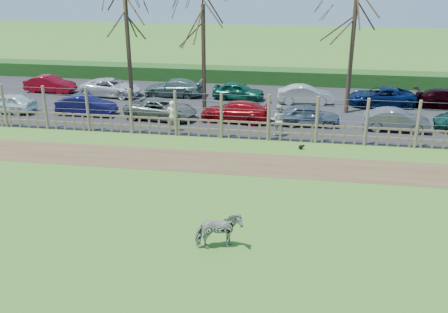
# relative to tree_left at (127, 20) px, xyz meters

# --- Properties ---
(ground) EXTENTS (120.00, 120.00, 0.00)m
(ground) POSITION_rel_tree_left_xyz_m (6.50, -12.50, -5.62)
(ground) COLOR olive
(ground) RESTS_ON ground
(dirt_strip) EXTENTS (34.00, 2.80, 0.01)m
(dirt_strip) POSITION_rel_tree_left_xyz_m (6.50, -8.00, -5.61)
(dirt_strip) COLOR brown
(dirt_strip) RESTS_ON ground
(asphalt) EXTENTS (44.00, 13.00, 0.04)m
(asphalt) POSITION_rel_tree_left_xyz_m (6.50, 2.00, -5.60)
(asphalt) COLOR #232326
(asphalt) RESTS_ON ground
(hedge) EXTENTS (46.00, 2.00, 1.10)m
(hedge) POSITION_rel_tree_left_xyz_m (6.50, 9.00, -5.07)
(hedge) COLOR #1E4716
(hedge) RESTS_ON ground
(fence) EXTENTS (30.16, 0.16, 2.50)m
(fence) POSITION_rel_tree_left_xyz_m (6.50, -4.50, -4.81)
(fence) COLOR brown
(fence) RESTS_ON ground
(tree_left) EXTENTS (4.80, 4.80, 7.88)m
(tree_left) POSITION_rel_tree_left_xyz_m (0.00, 0.00, 0.00)
(tree_left) COLOR #3D2B1E
(tree_left) RESTS_ON ground
(tree_mid) EXTENTS (4.80, 4.80, 6.83)m
(tree_mid) POSITION_rel_tree_left_xyz_m (4.50, 1.00, -0.75)
(tree_mid) COLOR #3D2B1E
(tree_mid) RESTS_ON ground
(tree_right) EXTENTS (4.80, 4.80, 7.35)m
(tree_right) POSITION_rel_tree_left_xyz_m (13.50, 1.50, -0.37)
(tree_right) COLOR #3D2B1E
(tree_right) RESTS_ON ground
(zebra) EXTENTS (1.65, 1.17, 1.27)m
(zebra) POSITION_rel_tree_left_xyz_m (8.18, -15.52, -4.98)
(zebra) COLOR gray
(zebra) RESTS_ON ground
(visitor_a) EXTENTS (0.67, 0.47, 1.72)m
(visitor_a) POSITION_rel_tree_left_xyz_m (3.63, -3.84, -4.71)
(visitor_a) COLOR beige
(visitor_a) RESTS_ON asphalt
(visitor_b) EXTENTS (0.84, 0.66, 1.72)m
(visitor_b) POSITION_rel_tree_left_xyz_m (9.47, -3.71, -4.71)
(visitor_b) COLOR beige
(visitor_b) RESTS_ON asphalt
(crow) EXTENTS (0.31, 0.23, 0.25)m
(crow) POSITION_rel_tree_left_xyz_m (10.77, -5.60, -5.49)
(crow) COLOR black
(crow) RESTS_ON ground
(car_0) EXTENTS (3.56, 1.52, 1.20)m
(car_0) POSITION_rel_tree_left_xyz_m (-7.49, -1.84, -4.98)
(car_0) COLOR silver
(car_0) RESTS_ON asphalt
(car_1) EXTENTS (3.67, 1.34, 1.20)m
(car_1) POSITION_rel_tree_left_xyz_m (-2.39, -1.58, -4.98)
(car_1) COLOR #110F41
(car_1) RESTS_ON asphalt
(car_2) EXTENTS (4.50, 2.43, 1.20)m
(car_2) POSITION_rel_tree_left_xyz_m (2.37, -1.68, -4.98)
(car_2) COLOR #5F665B
(car_2) RESTS_ON asphalt
(car_3) EXTENTS (4.25, 1.98, 1.20)m
(car_3) POSITION_rel_tree_left_xyz_m (6.84, -1.49, -4.98)
(car_3) COLOR maroon
(car_3) RESTS_ON asphalt
(car_4) EXTENTS (3.59, 1.59, 1.20)m
(car_4) POSITION_rel_tree_left_xyz_m (11.13, -1.59, -4.98)
(car_4) COLOR #4E5C6F
(car_4) RESTS_ON asphalt
(car_5) EXTENTS (3.68, 1.40, 1.20)m
(car_5) POSITION_rel_tree_left_xyz_m (15.97, -1.84, -4.98)
(car_5) COLOR #5E5B62
(car_5) RESTS_ON asphalt
(car_7) EXTENTS (3.73, 1.54, 1.20)m
(car_7) POSITION_rel_tree_left_xyz_m (-7.30, 3.37, -4.98)
(car_7) COLOR maroon
(car_7) RESTS_ON asphalt
(car_8) EXTENTS (4.51, 2.44, 1.20)m
(car_8) POSITION_rel_tree_left_xyz_m (-2.60, 3.14, -4.98)
(car_8) COLOR silver
(car_8) RESTS_ON asphalt
(car_9) EXTENTS (4.14, 1.70, 1.20)m
(car_9) POSITION_rel_tree_left_xyz_m (1.77, 3.70, -4.98)
(car_9) COLOR #4E6761
(car_9) RESTS_ON asphalt
(car_10) EXTENTS (3.68, 1.89, 1.20)m
(car_10) POSITION_rel_tree_left_xyz_m (6.39, 3.49, -4.98)
(car_10) COLOR #0F4D37
(car_10) RESTS_ON asphalt
(car_11) EXTENTS (3.73, 1.54, 1.20)m
(car_11) POSITION_rel_tree_left_xyz_m (10.92, 3.19, -4.98)
(car_11) COLOR beige
(car_11) RESTS_ON asphalt
(car_12) EXTENTS (4.49, 2.39, 1.20)m
(car_12) POSITION_rel_tree_left_xyz_m (15.84, 3.42, -4.98)
(car_12) COLOR #081745
(car_12) RESTS_ON asphalt
(car_13) EXTENTS (4.14, 1.68, 1.20)m
(car_13) POSITION_rel_tree_left_xyz_m (20.03, 3.47, -4.98)
(car_13) COLOR black
(car_13) RESTS_ON asphalt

